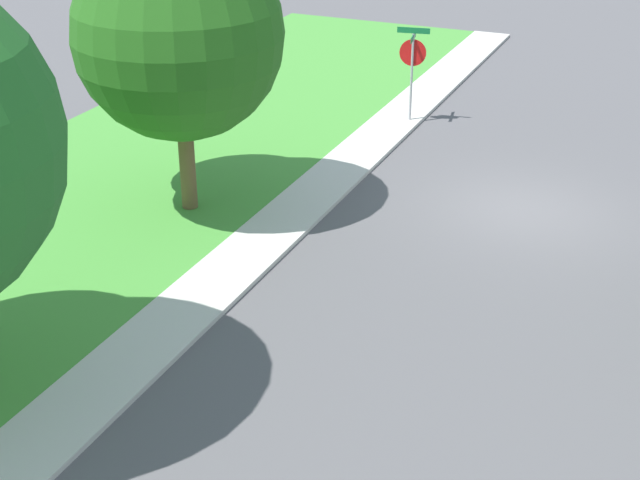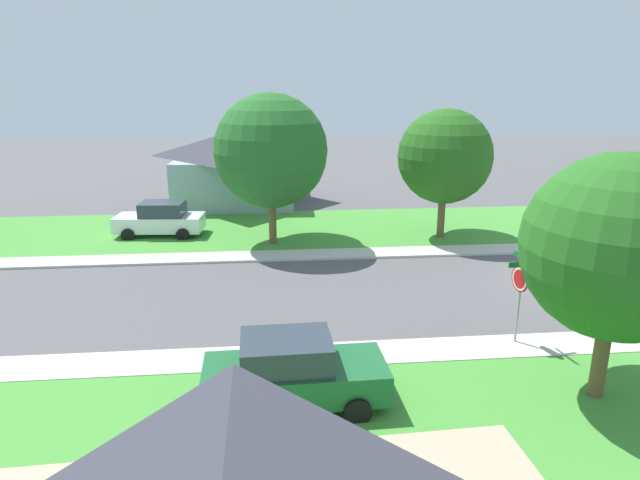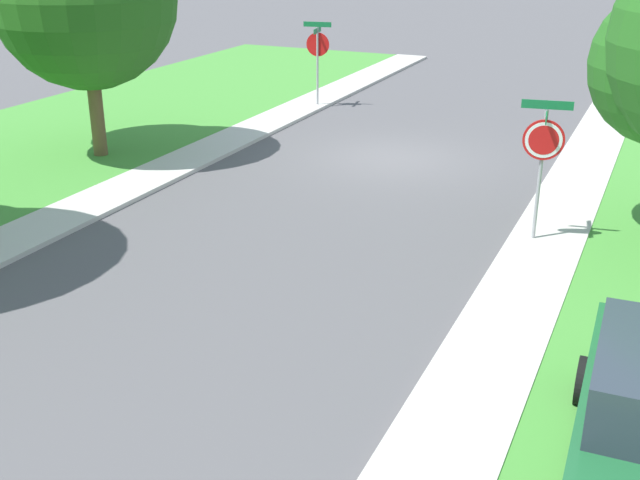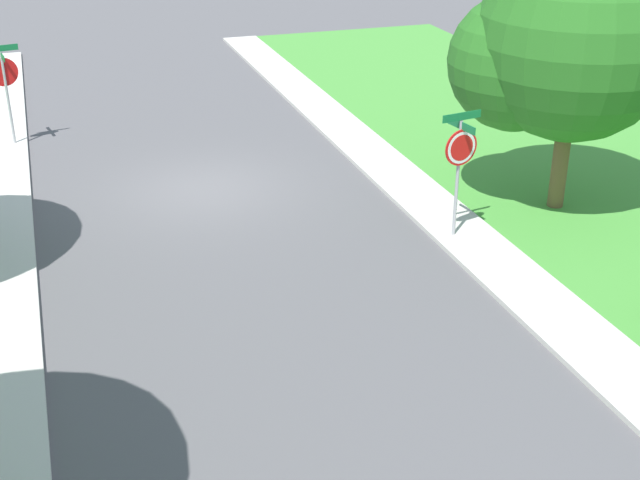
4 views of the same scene
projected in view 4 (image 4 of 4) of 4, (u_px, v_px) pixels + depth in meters
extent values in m
plane|color=#565456|center=(205.00, 189.00, 20.69)|extent=(120.00, 120.00, 0.00)
cylinder|color=#9E9EA3|center=(8.00, 100.00, 22.99)|extent=(0.07, 0.07, 2.60)
cylinder|color=red|center=(3.00, 72.00, 22.71)|extent=(0.75, 0.17, 0.76)
cylinder|color=white|center=(3.00, 72.00, 22.72)|extent=(0.66, 0.12, 0.67)
cylinder|color=red|center=(3.00, 72.00, 22.73)|extent=(0.54, 0.10, 0.55)
cube|color=#146B38|center=(0.00, 48.00, 22.39)|extent=(0.91, 0.18, 0.16)
cube|color=#146B38|center=(1.00, 56.00, 22.48)|extent=(0.18, 0.91, 0.16)
cylinder|color=#9E9EA3|center=(457.00, 181.00, 17.63)|extent=(0.07, 0.07, 2.60)
cylinder|color=red|center=(461.00, 148.00, 17.27)|extent=(0.76, 0.15, 0.76)
cylinder|color=white|center=(462.00, 148.00, 17.25)|extent=(0.66, 0.11, 0.67)
cylinder|color=red|center=(462.00, 148.00, 17.25)|extent=(0.54, 0.09, 0.55)
cube|color=#146B38|center=(462.00, 116.00, 17.03)|extent=(0.91, 0.16, 0.16)
cube|color=#146B38|center=(461.00, 125.00, 17.11)|extent=(0.16, 0.91, 0.16)
cylinder|color=brown|center=(560.00, 160.00, 19.12)|extent=(0.36, 0.36, 2.35)
sphere|color=#26671E|center=(576.00, 40.00, 17.96)|extent=(4.30, 4.30, 4.30)
sphere|color=#26671E|center=(517.00, 62.00, 18.47)|extent=(3.01, 3.01, 3.01)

